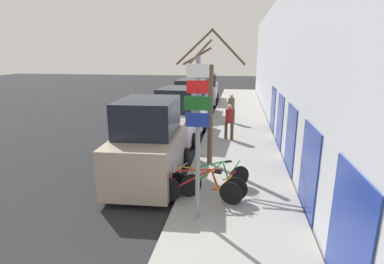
{
  "coord_description": "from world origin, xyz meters",
  "views": [
    {
      "loc": [
        2.51,
        -2.11,
        3.87
      ],
      "look_at": [
        0.95,
        7.92,
        1.19
      ],
      "focal_mm": 28.0,
      "sensor_mm": 36.0,
      "label": 1
    }
  ],
  "objects_px": {
    "parked_car_1": "(180,116)",
    "pedestrian_far": "(231,106)",
    "signpost": "(198,132)",
    "parked_car_2": "(192,100)",
    "bicycle_0": "(202,188)",
    "bicycle_2": "(216,179)",
    "parked_car_0": "(150,144)",
    "parked_car_3": "(206,90)",
    "pedestrian_near": "(229,119)",
    "street_tree": "(209,104)",
    "bicycle_1": "(204,186)"
  },
  "relations": [
    {
      "from": "parked_car_1",
      "to": "parked_car_3",
      "type": "distance_m",
      "value": 10.42
    },
    {
      "from": "signpost",
      "to": "parked_car_0",
      "type": "bearing_deg",
      "value": 127.31
    },
    {
      "from": "bicycle_0",
      "to": "street_tree",
      "type": "height_order",
      "value": "street_tree"
    },
    {
      "from": "parked_car_3",
      "to": "bicycle_0",
      "type": "bearing_deg",
      "value": -86.31
    },
    {
      "from": "bicycle_0",
      "to": "parked_car_0",
      "type": "height_order",
      "value": "parked_car_0"
    },
    {
      "from": "bicycle_0",
      "to": "parked_car_2",
      "type": "bearing_deg",
      "value": 0.32
    },
    {
      "from": "bicycle_2",
      "to": "street_tree",
      "type": "bearing_deg",
      "value": -21.22
    },
    {
      "from": "bicycle_0",
      "to": "parked_car_1",
      "type": "bearing_deg",
      "value": 6.12
    },
    {
      "from": "bicycle_2",
      "to": "parked_car_0",
      "type": "height_order",
      "value": "parked_car_0"
    },
    {
      "from": "bicycle_2",
      "to": "parked_car_0",
      "type": "distance_m",
      "value": 2.38
    },
    {
      "from": "bicycle_0",
      "to": "parked_car_0",
      "type": "bearing_deg",
      "value": 39.99
    },
    {
      "from": "bicycle_2",
      "to": "street_tree",
      "type": "height_order",
      "value": "street_tree"
    },
    {
      "from": "pedestrian_far",
      "to": "parked_car_0",
      "type": "bearing_deg",
      "value": 75.62
    },
    {
      "from": "signpost",
      "to": "bicycle_2",
      "type": "height_order",
      "value": "signpost"
    },
    {
      "from": "bicycle_0",
      "to": "pedestrian_near",
      "type": "distance_m",
      "value": 5.98
    },
    {
      "from": "bicycle_2",
      "to": "parked_car_3",
      "type": "distance_m",
      "value": 16.2
    },
    {
      "from": "bicycle_0",
      "to": "parked_car_1",
      "type": "height_order",
      "value": "parked_car_1"
    },
    {
      "from": "parked_car_1",
      "to": "street_tree",
      "type": "distance_m",
      "value": 4.07
    },
    {
      "from": "parked_car_2",
      "to": "bicycle_1",
      "type": "bearing_deg",
      "value": -78.71
    },
    {
      "from": "signpost",
      "to": "parked_car_2",
      "type": "bearing_deg",
      "value": 99.36
    },
    {
      "from": "parked_car_3",
      "to": "pedestrian_far",
      "type": "height_order",
      "value": "parked_car_3"
    },
    {
      "from": "signpost",
      "to": "bicycle_0",
      "type": "relative_size",
      "value": 1.57
    },
    {
      "from": "bicycle_2",
      "to": "parked_car_3",
      "type": "bearing_deg",
      "value": -24.75
    },
    {
      "from": "parked_car_2",
      "to": "bicycle_0",
      "type": "bearing_deg",
      "value": -79.04
    },
    {
      "from": "signpost",
      "to": "parked_car_1",
      "type": "xyz_separation_m",
      "value": [
        -1.78,
        7.11,
        -1.16
      ]
    },
    {
      "from": "bicycle_2",
      "to": "pedestrian_far",
      "type": "height_order",
      "value": "pedestrian_far"
    },
    {
      "from": "parked_car_1",
      "to": "parked_car_2",
      "type": "relative_size",
      "value": 1.0
    },
    {
      "from": "bicycle_0",
      "to": "bicycle_1",
      "type": "bearing_deg",
      "value": -21.83
    },
    {
      "from": "bicycle_2",
      "to": "pedestrian_far",
      "type": "xyz_separation_m",
      "value": [
        0.17,
        8.63,
        0.53
      ]
    },
    {
      "from": "parked_car_2",
      "to": "pedestrian_near",
      "type": "height_order",
      "value": "parked_car_2"
    },
    {
      "from": "parked_car_0",
      "to": "pedestrian_far",
      "type": "bearing_deg",
      "value": 70.75
    },
    {
      "from": "parked_car_0",
      "to": "parked_car_1",
      "type": "height_order",
      "value": "parked_car_0"
    },
    {
      "from": "pedestrian_near",
      "to": "pedestrian_far",
      "type": "bearing_deg",
      "value": 104.46
    },
    {
      "from": "parked_car_0",
      "to": "bicycle_1",
      "type": "bearing_deg",
      "value": -39.26
    },
    {
      "from": "parked_car_3",
      "to": "pedestrian_near",
      "type": "distance_m",
      "value": 10.98
    },
    {
      "from": "signpost",
      "to": "parked_car_0",
      "type": "distance_m",
      "value": 3.17
    },
    {
      "from": "bicycle_2",
      "to": "parked_car_0",
      "type": "bearing_deg",
      "value": 34.64
    },
    {
      "from": "parked_car_1",
      "to": "pedestrian_far",
      "type": "distance_m",
      "value": 3.74
    },
    {
      "from": "bicycle_1",
      "to": "parked_car_2",
      "type": "relative_size",
      "value": 0.48
    },
    {
      "from": "signpost",
      "to": "parked_car_2",
      "type": "distance_m",
      "value": 12.31
    },
    {
      "from": "pedestrian_far",
      "to": "street_tree",
      "type": "bearing_deg",
      "value": 87.01
    },
    {
      "from": "signpost",
      "to": "parked_car_0",
      "type": "relative_size",
      "value": 0.87
    },
    {
      "from": "bicycle_1",
      "to": "pedestrian_near",
      "type": "bearing_deg",
      "value": 11.99
    },
    {
      "from": "parked_car_2",
      "to": "pedestrian_near",
      "type": "xyz_separation_m",
      "value": [
        2.47,
        -5.32,
        -0.01
      ]
    },
    {
      "from": "parked_car_0",
      "to": "pedestrian_near",
      "type": "relative_size",
      "value": 2.69
    },
    {
      "from": "bicycle_0",
      "to": "bicycle_2",
      "type": "bearing_deg",
      "value": -36.22
    },
    {
      "from": "bicycle_2",
      "to": "parked_car_3",
      "type": "relative_size",
      "value": 0.4
    },
    {
      "from": "pedestrian_near",
      "to": "bicycle_1",
      "type": "bearing_deg",
      "value": -80.08
    },
    {
      "from": "parked_car_3",
      "to": "bicycle_1",
      "type": "bearing_deg",
      "value": -86.12
    },
    {
      "from": "bicycle_0",
      "to": "street_tree",
      "type": "bearing_deg",
      "value": -7.65
    }
  ]
}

